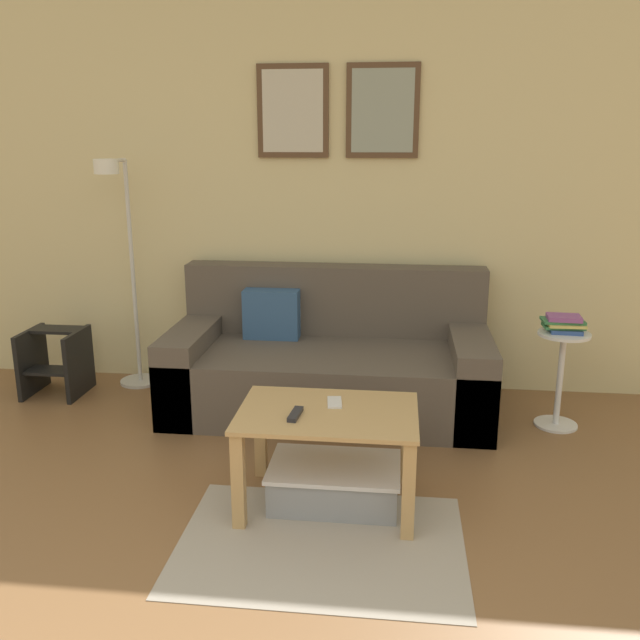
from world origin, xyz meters
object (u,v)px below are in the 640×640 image
(couch, at_px, (329,364))
(coffee_table, at_px, (328,431))
(remote_control, at_px, (295,414))
(floor_lamp, at_px, (125,266))
(step_stool, at_px, (55,360))
(storage_bin, at_px, (334,483))
(book_stack, at_px, (564,324))
(cell_phone, at_px, (335,402))
(side_table, at_px, (561,371))

(couch, bearing_deg, coffee_table, -84.34)
(remote_control, bearing_deg, floor_lamp, 138.90)
(couch, relative_size, step_stool, 4.49)
(storage_bin, relative_size, floor_lamp, 0.40)
(step_stool, bearing_deg, coffee_table, -31.71)
(coffee_table, xyz_separation_m, book_stack, (1.27, 1.07, 0.26))
(storage_bin, bearing_deg, book_stack, 40.31)
(floor_lamp, bearing_deg, cell_phone, -39.86)
(floor_lamp, bearing_deg, storage_bin, -41.39)
(storage_bin, bearing_deg, remote_control, -150.05)
(couch, height_order, book_stack, couch)
(step_stool, bearing_deg, cell_phone, -29.34)
(floor_lamp, distance_m, cell_phone, 2.00)
(remote_control, distance_m, cell_phone, 0.24)
(couch, relative_size, coffee_table, 2.41)
(book_stack, xyz_separation_m, cell_phone, (-1.25, -0.97, -0.16))
(storage_bin, xyz_separation_m, step_stool, (-1.99, 1.19, 0.14))
(storage_bin, bearing_deg, cell_phone, 96.67)
(step_stool, bearing_deg, book_stack, -2.52)
(remote_control, bearing_deg, coffee_table, 35.12)
(couch, relative_size, side_table, 3.39)
(couch, height_order, cell_phone, couch)
(side_table, bearing_deg, book_stack, 93.66)
(coffee_table, distance_m, storage_bin, 0.28)
(cell_phone, bearing_deg, floor_lamp, 133.52)
(book_stack, relative_size, step_stool, 0.55)
(couch, bearing_deg, side_table, -5.88)
(storage_bin, height_order, cell_phone, cell_phone)
(coffee_table, xyz_separation_m, floor_lamp, (-1.49, 1.36, 0.49))
(couch, bearing_deg, step_stool, 179.45)
(floor_lamp, relative_size, side_table, 2.67)
(coffee_table, relative_size, cell_phone, 5.85)
(side_table, xyz_separation_m, book_stack, (-0.00, 0.02, 0.29))
(side_table, relative_size, step_stool, 1.32)
(side_table, xyz_separation_m, remote_control, (-1.41, -1.13, 0.13))
(cell_phone, bearing_deg, remote_control, -138.95)
(cell_phone, height_order, step_stool, cell_phone)
(floor_lamp, height_order, book_stack, floor_lamp)
(side_table, xyz_separation_m, step_stool, (-3.23, 0.16, -0.11))
(side_table, relative_size, remote_control, 3.88)
(coffee_table, xyz_separation_m, storage_bin, (0.03, 0.02, -0.27))
(cell_phone, bearing_deg, step_stool, 144.05)
(floor_lamp, relative_size, book_stack, 6.44)
(coffee_table, relative_size, storage_bin, 1.33)
(book_stack, bearing_deg, side_table, -86.34)
(book_stack, bearing_deg, coffee_table, -139.87)
(floor_lamp, bearing_deg, couch, -6.77)
(couch, bearing_deg, storage_bin, -82.76)
(side_table, xyz_separation_m, cell_phone, (-1.25, -0.95, 0.13))
(coffee_table, relative_size, step_stool, 1.86)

